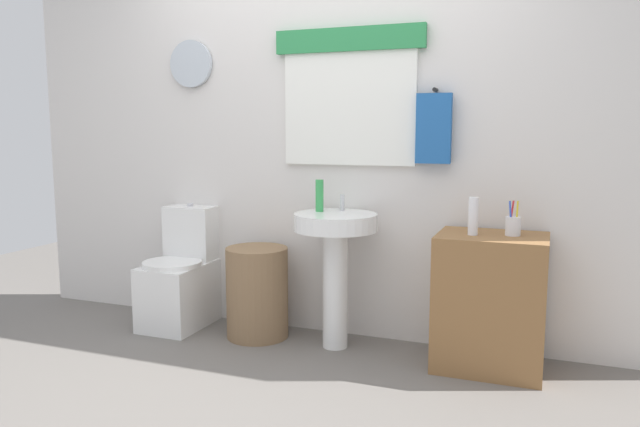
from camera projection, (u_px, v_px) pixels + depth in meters
ground_plane at (245, 400)px, 2.94m from camera, size 8.00×8.00×0.00m
back_wall at (328, 128)px, 3.82m from camera, size 4.40×0.18×2.60m
toilet at (181, 280)px, 4.05m from camera, size 0.38×0.51×0.80m
laundry_hamper at (257, 292)px, 3.81m from camera, size 0.39×0.39×0.57m
pedestal_sink at (335, 249)px, 3.59m from camera, size 0.49×0.49×0.81m
faucet at (342, 203)px, 3.66m from camera, size 0.03×0.03×0.10m
wooden_cabinet at (490, 302)px, 3.30m from camera, size 0.57×0.44×0.74m
soap_bottle at (320, 196)px, 3.63m from camera, size 0.05×0.05×0.19m
lotion_bottle at (473, 216)px, 3.24m from camera, size 0.05×0.05×0.20m
toothbrush_cup at (513, 225)px, 3.23m from camera, size 0.08×0.08×0.19m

